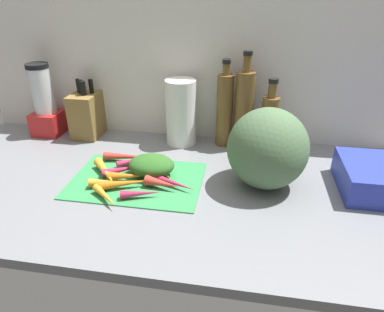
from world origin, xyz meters
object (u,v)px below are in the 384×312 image
carrot_4 (163,183)px  carrot_10 (105,196)px  carrot_9 (142,159)px  dish_rack (381,178)px  carrot_1 (141,193)px  bottle_2 (269,122)px  blender_appliance (45,105)px  carrot_11 (106,173)px  winter_squash (267,149)px  carrot_6 (125,183)px  paper_towel_roll (181,113)px  bottle_1 (244,109)px  carrot_7 (123,169)px  carrot_8 (108,183)px  bottle_0 (224,109)px  carrot_3 (174,183)px  cutting_board (137,179)px  carrot_5 (127,176)px  carrot_2 (159,168)px  carrot_0 (129,157)px  knife_block (87,114)px

carrot_4 → carrot_10: 17.54cm
carrot_9 → carrot_10: (-3.74, -23.93, 0.10)cm
carrot_9 → dish_rack: dish_rack is taller
carrot_1 → bottle_2: (37.53, 39.36, 9.56)cm
blender_appliance → bottle_2: bearing=-0.7°
carrot_11 → winter_squash: winter_squash is taller
bottle_2 → dish_rack: bottle_2 is taller
carrot_6 → dish_rack: 78.29cm
carrot_9 → paper_towel_roll: bearing=62.4°
bottle_1 → carrot_7: bearing=-142.7°
carrot_10 → winter_squash: (45.99, 17.62, 10.59)cm
winter_squash → bottle_2: 24.97cm
carrot_8 → bottle_0: bearing=49.6°
carrot_3 → carrot_9: bearing=136.9°
cutting_board → carrot_5: (-2.73, -1.34, 1.84)cm
carrot_9 → carrot_2: bearing=-36.4°
carrot_0 → carrot_3: size_ratio=1.18×
carrot_4 → dish_rack: bearing=9.2°
carrot_2 → knife_block: size_ratio=0.74×
carrot_10 → bottle_0: bearing=55.9°
blender_appliance → bottle_1: size_ratio=0.81×
knife_block → paper_towel_roll: 39.65cm
carrot_1 → carrot_5: carrot_5 is taller
carrot_4 → knife_block: bearing=138.4°
paper_towel_roll → carrot_11: bearing=-121.0°
dish_rack → bottle_1: bearing=149.7°
bottle_2 → carrot_0: bearing=-159.7°
carrot_4 → carrot_0: bearing=136.4°
cutting_board → bottle_0: 43.32cm
winter_squash → bottle_1: bearing=106.8°
carrot_9 → carrot_11: bearing=-126.4°
carrot_8 → carrot_10: (2.01, -6.91, -0.12)cm
carrot_0 → knife_block: (-24.12, 20.36, 6.98)cm
carrot_6 → carrot_4: bearing=7.3°
carrot_11 → bottle_1: bottle_1 is taller
carrot_6 → dish_rack: bearing=8.9°
carrot_4 → carrot_8: carrot_4 is taller
paper_towel_roll → carrot_5: bearing=-109.6°
carrot_10 → bottle_2: size_ratio=0.44×
bottle_2 → carrot_7: bearing=-150.5°
blender_appliance → dish_rack: blender_appliance is taller
bottle_2 → winter_squash: bearing=-93.2°
carrot_7 → paper_towel_roll: bearing=63.2°
cutting_board → carrot_0: 13.44cm
carrot_7 → bottle_1: bottle_1 is taller
carrot_1 → carrot_9: bearing=106.4°
carrot_7 → carrot_8: size_ratio=1.23×
carrot_2 → carrot_4: size_ratio=1.58×
carrot_6 → bottle_1: bearing=47.3°
carrot_0 → carrot_5: 13.44cm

